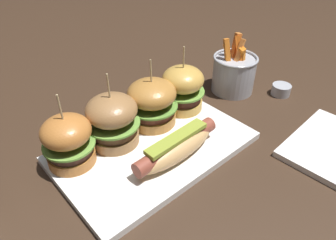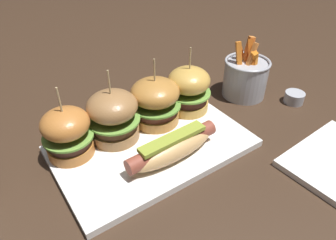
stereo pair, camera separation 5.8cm
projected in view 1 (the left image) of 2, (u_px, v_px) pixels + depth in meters
ground_plane at (154, 150)px, 0.59m from camera, size 3.00×3.00×0.00m
platter_main at (154, 148)px, 0.58m from camera, size 0.36×0.22×0.01m
hot_dog at (177, 147)px, 0.54m from camera, size 0.18×0.06×0.05m
slider_far_left at (68, 141)px, 0.52m from camera, size 0.09×0.09×0.14m
slider_center_left at (113, 120)px, 0.56m from camera, size 0.10×0.10×0.14m
slider_center_right at (152, 102)px, 0.61m from camera, size 0.10×0.10×0.14m
slider_far_right at (183, 88)px, 0.65m from camera, size 0.09×0.09×0.14m
fries_bucket at (234, 73)px, 0.74m from camera, size 0.10×0.10×0.14m
sauce_ramekin at (281, 89)px, 0.74m from camera, size 0.04×0.04×0.03m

